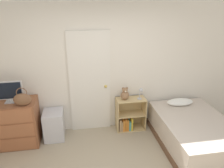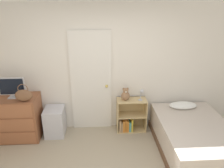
% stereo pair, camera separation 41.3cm
% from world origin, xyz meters
% --- Properties ---
extents(wall_back, '(10.00, 0.06, 2.55)m').
position_xyz_m(wall_back, '(0.00, 1.99, 1.27)').
color(wall_back, silver).
rests_on(wall_back, ground_plane).
extents(door_closed, '(0.81, 0.09, 2.04)m').
position_xyz_m(door_closed, '(-0.23, 1.94, 1.02)').
color(door_closed, silver).
rests_on(door_closed, ground_plane).
extents(dresser, '(0.84, 0.56, 0.86)m').
position_xyz_m(dresser, '(-1.66, 1.66, 0.43)').
color(dresser, brown).
rests_on(dresser, ground_plane).
extents(tv, '(0.47, 0.16, 0.39)m').
position_xyz_m(tv, '(-1.67, 1.67, 1.06)').
color(tv, '#B7B7BC').
rests_on(tv, dresser).
extents(handbag, '(0.30, 0.13, 0.33)m').
position_xyz_m(handbag, '(-1.41, 1.49, 0.98)').
color(handbag, brown).
rests_on(handbag, dresser).
extents(storage_bin, '(0.38, 0.44, 0.57)m').
position_xyz_m(storage_bin, '(-0.97, 1.72, 0.28)').
color(storage_bin, silver).
rests_on(storage_bin, ground_plane).
extents(bookshelf, '(0.59, 0.31, 0.69)m').
position_xyz_m(bookshelf, '(0.53, 1.79, 0.27)').
color(bookshelf, tan).
rests_on(bookshelf, ground_plane).
extents(teddy_bear, '(0.17, 0.17, 0.26)m').
position_xyz_m(teddy_bear, '(0.45, 1.79, 0.80)').
color(teddy_bear, '#8C6647').
rests_on(teddy_bear, bookshelf).
extents(desk_lamp, '(0.10, 0.10, 0.24)m').
position_xyz_m(desk_lamp, '(0.76, 1.75, 0.86)').
color(desk_lamp, '#B2B2B7').
rests_on(desk_lamp, bookshelf).
extents(bed, '(1.23, 1.81, 0.64)m').
position_xyz_m(bed, '(1.60, 1.05, 0.27)').
color(bed, brown).
rests_on(bed, ground_plane).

